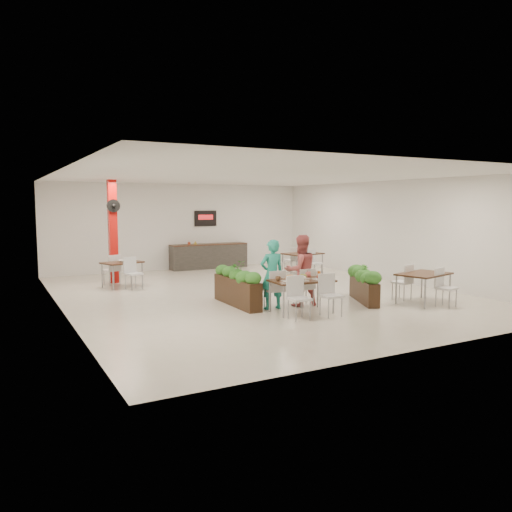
# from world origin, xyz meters

# --- Properties ---
(ground) EXTENTS (12.00, 12.00, 0.00)m
(ground) POSITION_xyz_m (0.00, 0.00, 0.00)
(ground) COLOR beige
(ground) RESTS_ON ground
(room_shell) EXTENTS (10.10, 12.10, 3.22)m
(room_shell) POSITION_xyz_m (0.00, 0.00, 2.01)
(room_shell) COLOR white
(room_shell) RESTS_ON ground
(red_column) EXTENTS (0.40, 0.41, 3.20)m
(red_column) POSITION_xyz_m (-3.00, 3.79, 1.64)
(red_column) COLOR #B7100C
(red_column) RESTS_ON ground
(service_counter) EXTENTS (3.00, 0.64, 2.20)m
(service_counter) POSITION_xyz_m (1.00, 5.65, 0.49)
(service_counter) COLOR #292825
(service_counter) RESTS_ON ground
(main_table) EXTENTS (1.45, 1.70, 0.92)m
(main_table) POSITION_xyz_m (-0.22, -2.59, 0.64)
(main_table) COLOR black
(main_table) RESTS_ON ground
(diner_man) EXTENTS (0.62, 0.43, 1.64)m
(diner_man) POSITION_xyz_m (-0.61, -1.93, 0.82)
(diner_man) COLOR teal
(diner_man) RESTS_ON ground
(diner_woman) EXTENTS (0.88, 0.71, 1.72)m
(diner_woman) POSITION_xyz_m (0.19, -1.93, 0.86)
(diner_woman) COLOR #DA6161
(diner_woman) RESTS_ON ground
(planter_left) EXTENTS (0.41, 2.11, 1.11)m
(planter_left) POSITION_xyz_m (-1.15, -1.18, 0.53)
(planter_left) COLOR black
(planter_left) RESTS_ON ground
(planter_right) EXTENTS (0.98, 1.70, 0.95)m
(planter_right) POSITION_xyz_m (1.87, -2.28, 0.49)
(planter_right) COLOR black
(planter_right) RESTS_ON ground
(side_table_a) EXTENTS (1.27, 1.67, 0.92)m
(side_table_a) POSITION_xyz_m (-2.96, 2.88, 0.62)
(side_table_a) COLOR black
(side_table_a) RESTS_ON ground
(side_table_b) EXTENTS (1.41, 1.66, 0.92)m
(side_table_b) POSITION_xyz_m (3.23, 2.55, 0.64)
(side_table_b) COLOR black
(side_table_b) RESTS_ON ground
(side_table_c) EXTENTS (1.51, 1.67, 0.92)m
(side_table_c) POSITION_xyz_m (3.05, -3.12, 0.64)
(side_table_c) COLOR black
(side_table_c) RESTS_ON ground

